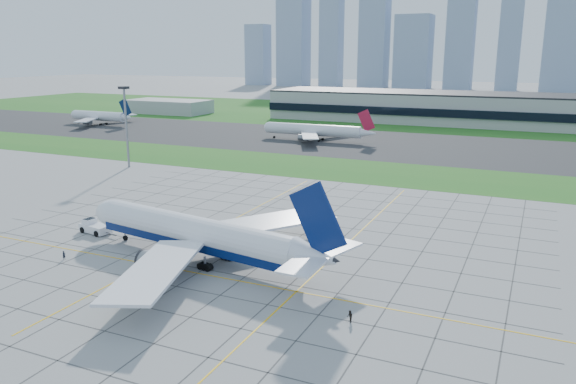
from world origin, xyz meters
name	(u,v)px	position (x,y,z in m)	size (l,w,h in m)	color
ground	(204,269)	(0.00, 0.00, 0.00)	(1400.00, 1400.00, 0.00)	#999994
grass_median	(361,171)	(0.00, 90.00, 0.02)	(700.00, 35.00, 0.04)	#20641C
asphalt_taxiway	(402,145)	(0.00, 145.00, 0.03)	(700.00, 75.00, 0.04)	#383838
grass_far	(447,117)	(0.00, 255.00, 0.02)	(700.00, 145.00, 0.04)	#20641C
apron_markings	(238,249)	(0.43, 11.09, 0.02)	(120.00, 130.00, 0.03)	#474744
terminal	(522,110)	(40.00, 229.87, 7.89)	(260.00, 43.00, 15.80)	#B7B7B2
service_block	(169,106)	(-160.00, 210.00, 4.00)	(50.00, 25.00, 8.00)	#B7B7B2
light_mast	(126,117)	(-70.00, 65.00, 16.18)	(2.50, 2.50, 25.60)	gray
city_skyline	(486,29)	(-8.71, 520.00, 59.09)	(523.00, 32.40, 160.00)	#91A4BE
airliner	(198,234)	(-3.29, 3.38, 4.75)	(54.93, 55.24, 17.38)	white
pushback_tug	(94,227)	(-31.27, 7.85, 1.21)	(9.89, 4.30, 2.72)	white
crew_near	(64,255)	(-25.08, -6.31, 0.79)	(0.57, 0.38, 1.57)	black
crew_far	(350,316)	(28.65, -8.30, 0.87)	(0.84, 0.66, 1.73)	black
distant_jet_0	(100,116)	(-156.79, 147.09, 4.48)	(36.75, 42.66, 14.08)	white
distant_jet_1	(315,130)	(-36.44, 141.98, 4.49)	(46.95, 42.66, 14.08)	white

